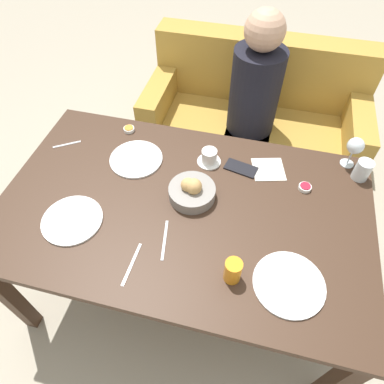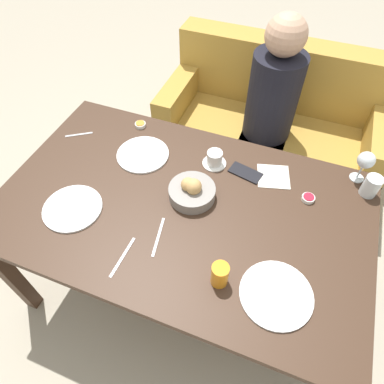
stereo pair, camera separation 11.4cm
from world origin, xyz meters
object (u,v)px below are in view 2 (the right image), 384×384
at_px(plate_far_center, 143,154).
at_px(coffee_cup, 215,159).
at_px(spoon_coffee, 79,135).
at_px(wine_glass, 366,161).
at_px(water_tumbler, 371,186).
at_px(cell_phone, 245,173).
at_px(knife_silver, 123,257).
at_px(seated_person, 268,119).
at_px(napkin, 273,176).
at_px(plate_near_left, 73,208).
at_px(plate_near_right, 276,295).
at_px(juice_glass, 220,275).
at_px(jam_bowl_honey, 140,125).
at_px(bread_basket, 192,191).
at_px(couch, 270,129).
at_px(jam_bowl_berry, 308,198).
at_px(fork_silver, 158,237).

distance_m(plate_far_center, coffee_cup, 0.35).
bearing_deg(spoon_coffee, wine_glass, 8.53).
xyz_separation_m(water_tumbler, wine_glass, (-0.05, 0.08, 0.06)).
bearing_deg(cell_phone, knife_silver, -118.62).
height_order(seated_person, napkin, seated_person).
relative_size(plate_near_left, napkin, 1.41).
xyz_separation_m(plate_near_right, coffee_cup, (-0.41, 0.54, 0.03)).
xyz_separation_m(plate_far_center, spoon_coffee, (-0.37, 0.02, -0.00)).
height_order(plate_near_left, napkin, plate_near_left).
xyz_separation_m(juice_glass, napkin, (0.07, 0.58, -0.05)).
bearing_deg(napkin, seated_person, 101.88).
distance_m(juice_glass, cell_phone, 0.56).
distance_m(plate_near_right, jam_bowl_honey, 1.09).
xyz_separation_m(plate_near_right, spoon_coffee, (-1.13, 0.48, -0.00)).
relative_size(bread_basket, plate_near_left, 0.81).
height_order(spoon_coffee, napkin, napkin).
bearing_deg(knife_silver, napkin, 53.96).
bearing_deg(knife_silver, water_tumbler, 38.05).
xyz_separation_m(bread_basket, plate_far_center, (-0.32, 0.15, -0.03)).
bearing_deg(cell_phone, couch, 90.48).
bearing_deg(cell_phone, jam_bowl_berry, -10.09).
bearing_deg(wine_glass, knife_silver, -137.22).
bearing_deg(spoon_coffee, jam_bowl_berry, -0.18).
bearing_deg(knife_silver, cell_phone, 61.38).
distance_m(water_tumbler, wine_glass, 0.11).
height_order(plate_near_left, plate_near_right, same).
distance_m(couch, juice_glass, 1.52).
xyz_separation_m(plate_near_right, fork_silver, (-0.49, 0.07, -0.00)).
bearing_deg(water_tumbler, juice_glass, -127.35).
distance_m(plate_near_left, wine_glass, 1.28).
bearing_deg(water_tumbler, spoon_coffee, -174.83).
relative_size(water_tumbler, jam_bowl_berry, 1.74).
bearing_deg(napkin, plate_near_right, -76.56).
height_order(couch, plate_near_right, couch).
xyz_separation_m(couch, spoon_coffee, (-0.87, -0.93, 0.44)).
xyz_separation_m(couch, water_tumbler, (0.54, -0.80, 0.49)).
relative_size(napkin, cell_phone, 1.10).
xyz_separation_m(bread_basket, juice_glass, (0.24, -0.33, 0.01)).
height_order(couch, bread_basket, couch).
distance_m(plate_near_left, knife_silver, 0.34).
height_order(jam_bowl_berry, jam_bowl_honey, same).
distance_m(seated_person, jam_bowl_honey, 0.87).
relative_size(plate_near_left, fork_silver, 1.38).
height_order(seated_person, cell_phone, seated_person).
relative_size(wine_glass, napkin, 0.88).
xyz_separation_m(plate_far_center, juice_glass, (0.55, -0.49, 0.05)).
relative_size(fork_silver, knife_silver, 0.99).
relative_size(plate_near_right, cell_phone, 1.63).
xyz_separation_m(juice_glass, spoon_coffee, (-0.93, 0.50, -0.05)).
xyz_separation_m(seated_person, knife_silver, (-0.30, -1.32, 0.23)).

